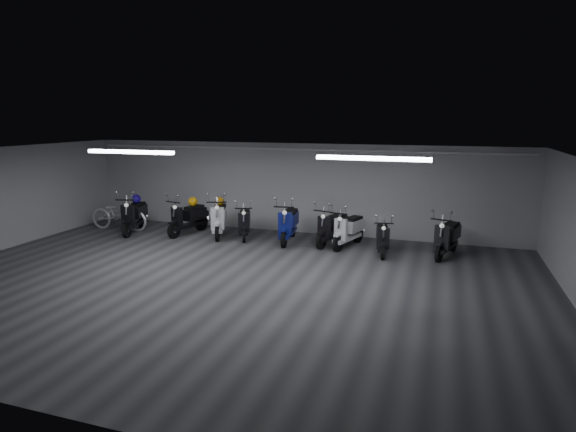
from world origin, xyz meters
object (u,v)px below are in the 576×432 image
(scooter_3, at_px, (244,217))
(helmet_1, at_px, (193,202))
(scooter_6, at_px, (349,224))
(helmet_0, at_px, (136,199))
(bicycle, at_px, (119,210))
(scooter_9, at_px, (448,232))
(helmet_2, at_px, (220,201))
(scooter_0, at_px, (134,210))
(scooter_2, at_px, (219,213))
(scooter_8, at_px, (383,232))
(scooter_1, at_px, (188,213))
(scooter_4, at_px, (288,218))
(scooter_5, at_px, (332,222))

(scooter_3, height_order, helmet_1, scooter_3)
(scooter_6, relative_size, helmet_0, 6.06)
(helmet_0, bearing_deg, bicycle, -171.09)
(scooter_9, distance_m, helmet_1, 7.61)
(helmet_0, height_order, helmet_1, helmet_0)
(scooter_6, height_order, scooter_9, scooter_9)
(bicycle, relative_size, helmet_1, 6.90)
(helmet_2, bearing_deg, helmet_1, -172.84)
(scooter_0, bearing_deg, helmet_2, 0.19)
(scooter_2, bearing_deg, scooter_8, -25.54)
(scooter_0, distance_m, scooter_3, 3.58)
(scooter_2, xyz_separation_m, scooter_8, (5.00, -0.44, -0.13))
(scooter_2, bearing_deg, bicycle, 164.46)
(scooter_1, xyz_separation_m, scooter_8, (6.03, -0.33, -0.09))
(scooter_4, height_order, helmet_1, scooter_4)
(scooter_3, distance_m, helmet_2, 1.02)
(scooter_3, xyz_separation_m, scooter_6, (3.18, -0.06, 0.03))
(scooter_6, bearing_deg, scooter_1, -161.57)
(scooter_2, relative_size, scooter_8, 1.22)
(scooter_2, distance_m, scooter_9, 6.63)
(scooter_6, relative_size, scooter_8, 1.10)
(scooter_6, relative_size, helmet_1, 6.04)
(scooter_2, height_order, scooter_8, scooter_2)
(scooter_0, height_order, scooter_5, scooter_0)
(scooter_5, distance_m, helmet_2, 3.63)
(scooter_4, distance_m, helmet_0, 5.04)
(scooter_1, height_order, scooter_3, scooter_1)
(scooter_4, xyz_separation_m, helmet_1, (-3.20, 0.16, 0.28))
(scooter_5, height_order, scooter_9, scooter_9)
(helmet_2, bearing_deg, scooter_6, -3.85)
(scooter_4, relative_size, scooter_9, 1.06)
(scooter_3, relative_size, helmet_1, 5.78)
(helmet_1, bearing_deg, scooter_3, -3.24)
(helmet_2, bearing_deg, scooter_2, -69.46)
(bicycle, bearing_deg, scooter_5, -88.34)
(scooter_3, xyz_separation_m, helmet_1, (-1.79, 0.10, 0.37))
(scooter_6, height_order, helmet_2, scooter_6)
(scooter_3, relative_size, scooter_9, 0.93)
(scooter_4, height_order, scooter_9, scooter_4)
(bicycle, bearing_deg, scooter_2, -86.38)
(scooter_4, relative_size, scooter_5, 1.07)
(scooter_6, distance_m, helmet_0, 6.81)
(scooter_5, height_order, helmet_2, scooter_5)
(scooter_6, bearing_deg, helmet_2, -166.37)
(helmet_1, bearing_deg, scooter_6, -1.91)
(bicycle, relative_size, helmet_0, 6.92)
(helmet_0, bearing_deg, helmet_1, 10.67)
(scooter_1, xyz_separation_m, scooter_6, (5.03, 0.08, -0.03))
(scooter_4, relative_size, helmet_0, 6.63)
(scooter_6, bearing_deg, scooter_0, -158.80)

